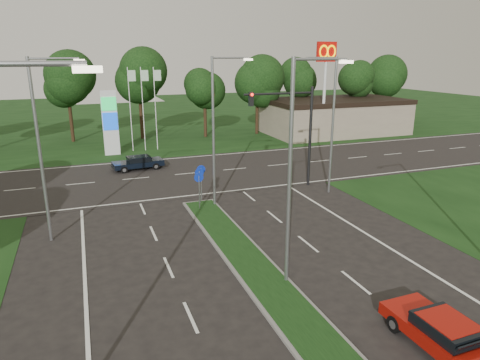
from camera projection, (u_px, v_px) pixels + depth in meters
name	position (u px, v px, depth m)	size (l,w,h in m)	color
verge_far	(129.00, 121.00, 61.48)	(160.00, 50.00, 0.02)	black
cross_road	(175.00, 175.00, 33.59)	(160.00, 12.00, 0.02)	black
median_kerb	(291.00, 311.00, 15.58)	(2.00, 26.00, 0.12)	slate
commercial_building	(334.00, 116.00, 51.19)	(16.00, 9.00, 4.00)	gray
streetlight_median_near	(295.00, 163.00, 16.31)	(2.53, 0.22, 9.00)	gray
streetlight_median_far	(216.00, 125.00, 25.31)	(2.53, 0.22, 9.00)	gray
streetlight_left_far	(43.00, 142.00, 20.39)	(2.53, 0.22, 9.00)	gray
streetlight_right_far	(330.00, 118.00, 27.92)	(2.53, 0.22, 9.00)	gray
traffic_signal	(294.00, 122.00, 29.29)	(5.10, 0.42, 7.00)	black
median_signs	(200.00, 179.00, 26.27)	(1.16, 1.76, 2.38)	gray
gas_pylon	(112.00, 121.00, 39.57)	(5.80, 1.26, 8.00)	silver
mcdonalds_sign	(326.00, 66.00, 44.55)	(2.20, 0.47, 10.40)	silver
treeline_far	(142.00, 77.00, 46.04)	(6.00, 6.00, 9.90)	black
red_sedan	(445.00, 334.00, 13.43)	(1.79, 4.19, 1.15)	#A11108
navy_sedan	(138.00, 162.00, 35.05)	(4.15, 2.02, 1.10)	black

